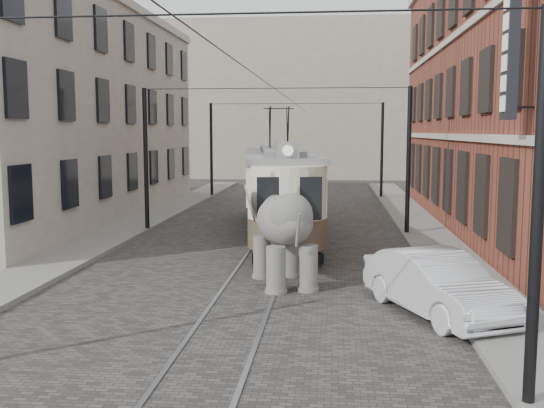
# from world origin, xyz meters

# --- Properties ---
(ground) EXTENTS (120.00, 120.00, 0.00)m
(ground) POSITION_xyz_m (0.00, 0.00, 0.00)
(ground) COLOR #464341
(tram_rails) EXTENTS (1.54, 80.00, 0.02)m
(tram_rails) POSITION_xyz_m (0.00, 0.00, 0.01)
(tram_rails) COLOR slate
(tram_rails) RESTS_ON ground
(sidewalk_right) EXTENTS (2.00, 60.00, 0.15)m
(sidewalk_right) POSITION_xyz_m (6.00, 0.00, 0.07)
(sidewalk_right) COLOR slate
(sidewalk_right) RESTS_ON ground
(sidewalk_left) EXTENTS (2.00, 60.00, 0.15)m
(sidewalk_left) POSITION_xyz_m (-6.50, 0.00, 0.07)
(sidewalk_left) COLOR slate
(sidewalk_left) RESTS_ON ground
(brick_building) EXTENTS (8.00, 26.00, 12.00)m
(brick_building) POSITION_xyz_m (11.00, 9.00, 6.00)
(brick_building) COLOR brown
(brick_building) RESTS_ON ground
(stucco_building) EXTENTS (7.00, 24.00, 10.00)m
(stucco_building) POSITION_xyz_m (-11.00, 10.00, 5.00)
(stucco_building) COLOR gray
(stucco_building) RESTS_ON ground
(distant_block) EXTENTS (28.00, 10.00, 14.00)m
(distant_block) POSITION_xyz_m (0.00, 40.00, 7.00)
(distant_block) COLOR gray
(distant_block) RESTS_ON ground
(catenary) EXTENTS (11.00, 30.20, 6.00)m
(catenary) POSITION_xyz_m (-0.20, 5.00, 3.00)
(catenary) COLOR black
(catenary) RESTS_ON ground
(tram) EXTENTS (4.41, 13.31, 5.19)m
(tram) POSITION_xyz_m (-0.03, 6.06, 2.59)
(tram) COLOR beige
(tram) RESTS_ON ground
(elephant) EXTENTS (3.77, 5.04, 2.75)m
(elephant) POSITION_xyz_m (0.89, -2.49, 1.37)
(elephant) COLOR slate
(elephant) RESTS_ON ground
(parked_car) EXTENTS (3.26, 4.71, 1.47)m
(parked_car) POSITION_xyz_m (4.62, -5.08, 0.73)
(parked_car) COLOR silver
(parked_car) RESTS_ON ground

